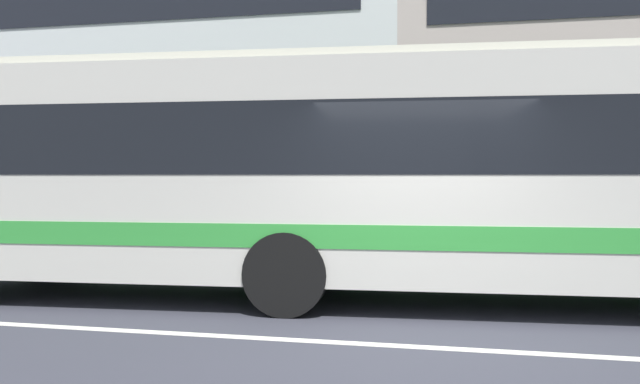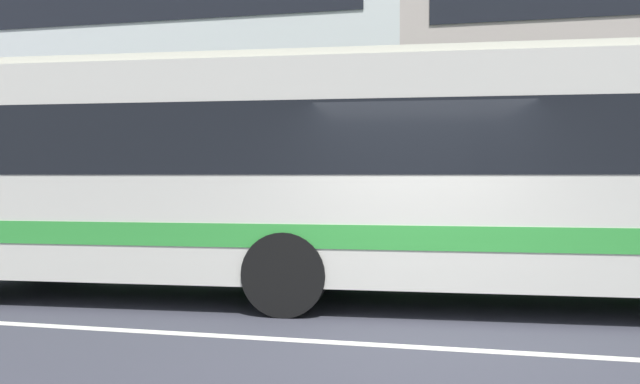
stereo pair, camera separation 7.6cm
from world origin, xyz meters
name	(u,v)px [view 1 (the left image)]	position (x,y,z in m)	size (l,w,h in m)	color
ground_plane	(413,347)	(0.00, 0.00, 0.00)	(160.00, 160.00, 0.00)	#373843
lane_centre_line	(413,346)	(0.00, 0.00, 0.00)	(60.00, 0.16, 0.01)	silver
hedge_row_far	(321,234)	(-2.33, 6.06, 0.55)	(20.16, 1.10, 1.11)	#1F5B1C
apartment_block_left	(93,51)	(-13.01, 15.88, 6.10)	(23.01, 10.06, 12.21)	silver
transit_bus	(361,169)	(-0.93, 2.37, 1.75)	(12.30, 3.40, 3.17)	beige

